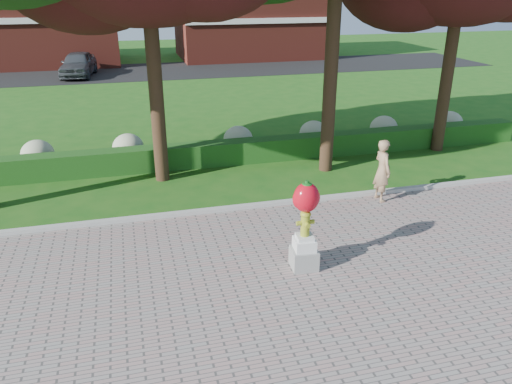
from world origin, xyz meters
TOP-DOWN VIEW (x-y plane):
  - ground at (0.00, 0.00)m, footprint 100.00×100.00m
  - curb at (0.00, 3.00)m, footprint 40.00×0.18m
  - lawn_hedge at (0.00, 7.00)m, footprint 24.00×0.70m
  - hydrangea_row at (0.57, 8.00)m, footprint 20.10×1.10m
  - street at (0.00, 28.00)m, footprint 50.00×8.00m
  - building_left at (-10.00, 34.00)m, footprint 14.00×8.00m
  - building_right at (8.00, 34.00)m, footprint 12.00×8.00m
  - hydrant_sculpture at (0.58, -0.40)m, footprint 0.61×0.61m
  - woman at (4.03, 2.60)m, footprint 0.47×0.69m
  - parked_car at (-5.80, 27.11)m, footprint 2.56×5.04m

SIDE VIEW (x-z plane):
  - ground at x=0.00m, z-range 0.00..0.00m
  - street at x=0.00m, z-range 0.00..0.02m
  - curb at x=0.00m, z-range 0.00..0.15m
  - lawn_hedge at x=0.00m, z-range 0.00..0.80m
  - hydrangea_row at x=0.57m, z-range 0.06..1.04m
  - parked_car at x=-5.80m, z-range 0.02..1.67m
  - woman at x=4.03m, z-range 0.04..1.87m
  - hydrant_sculpture at x=0.58m, z-range 0.10..2.19m
  - building_right at x=8.00m, z-range 0.00..6.40m
  - building_left at x=-10.00m, z-range 0.00..7.00m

